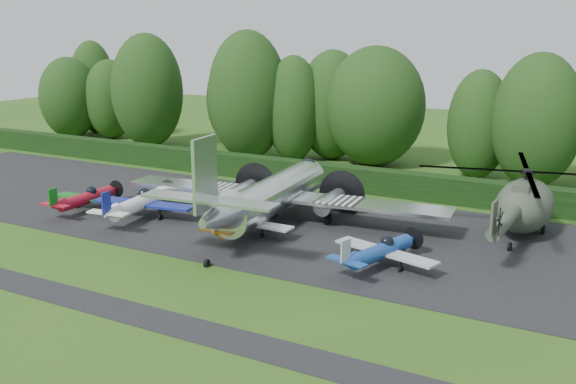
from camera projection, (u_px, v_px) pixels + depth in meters
The scene contains 21 objects.
ground at pixel (139, 258), 37.47m from camera, with size 160.00×160.00×0.00m, color #275818.
apron at pixel (233, 216), 45.99m from camera, with size 70.00×18.00×0.01m, color black.
taxiway_verge at pixel (60, 294), 32.36m from camera, with size 70.00×2.00×0.00m, color black.
hedgerow at pixel (303, 184), 55.37m from camera, with size 90.00×1.60×2.00m, color black.
transport_plane at pixel (271, 195), 43.35m from camera, with size 23.83×18.27×7.64m.
light_plane_red at pixel (87, 198), 46.85m from camera, with size 6.34×6.67×2.44m.
light_plane_white at pixel (140, 203), 44.74m from camera, with size 7.64×8.03×2.94m.
light_plane_orange at pixel (244, 222), 41.09m from camera, with size 6.26×6.59×2.41m.
light_plane_blue at pixel (381, 251), 35.61m from camera, with size 6.40×6.73×2.46m.
helicopter at pixel (525, 201), 40.94m from camera, with size 13.51×15.82×4.35m.
tree_1 at pixel (375, 106), 61.81m from camera, with size 9.62×9.62×11.55m.
tree_2 at pixel (537, 121), 53.01m from camera, with size 7.34×7.34×11.26m.
tree_3 at pixel (69, 98), 77.89m from camera, with size 7.14×7.14×9.82m.
tree_4 at pixel (248, 96), 64.49m from camera, with size 8.00×8.00×13.01m.
tree_6 at pixel (332, 105), 64.87m from camera, with size 6.98×6.98×11.09m.
tree_7 at pixel (479, 125), 56.46m from camera, with size 5.49×5.49×9.68m.
tree_8 at pixel (110, 99), 77.62m from camera, with size 6.13×6.13×9.54m.
tree_9 at pixel (236, 100), 72.26m from camera, with size 6.59×6.59×10.45m.
tree_10 at pixel (147, 91), 71.50m from camera, with size 7.95×7.95×12.66m.
tree_11 at pixel (293, 109), 63.82m from camera, with size 5.57×5.57×10.59m.
tree_12 at pixel (93, 87), 82.02m from camera, with size 5.78×5.78×11.68m.
Camera 1 is at (24.49, -26.96, 12.96)m, focal length 40.00 mm.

